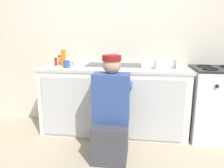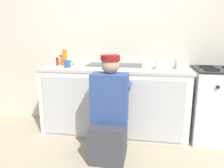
% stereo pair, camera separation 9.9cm
% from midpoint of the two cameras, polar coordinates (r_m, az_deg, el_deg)
% --- Properties ---
extents(ground_plane, '(12.00, 12.00, 0.00)m').
position_cam_midpoint_polar(ground_plane, '(2.85, -1.30, -14.52)').
color(ground_plane, tan).
extents(back_wall, '(6.00, 0.10, 2.50)m').
position_cam_midpoint_polar(back_wall, '(3.17, 0.42, 11.83)').
color(back_wall, beige).
rests_on(back_wall, ground_plane).
extents(counter_cabinet, '(1.89, 0.62, 0.86)m').
position_cam_midpoint_polar(counter_cabinet, '(2.95, -0.47, -4.51)').
color(counter_cabinet, white).
rests_on(counter_cabinet, ground_plane).
extents(countertop, '(1.93, 0.62, 0.03)m').
position_cam_midpoint_polar(countertop, '(2.86, -0.46, 4.06)').
color(countertop, beige).
rests_on(countertop, counter_cabinet).
extents(sink_double_basin, '(0.80, 0.44, 0.19)m').
position_cam_midpoint_polar(sink_double_basin, '(2.85, -0.46, 4.77)').
color(sink_double_basin, silver).
rests_on(sink_double_basin, countertop).
extents(stove_range, '(0.62, 0.62, 0.92)m').
position_cam_midpoint_polar(stove_range, '(3.06, 24.57, -4.55)').
color(stove_range, white).
rests_on(stove_range, ground_plane).
extents(plumber_person, '(0.42, 0.61, 1.10)m').
position_cam_midpoint_polar(plumber_person, '(2.35, -1.48, -8.46)').
color(plumber_person, '#3F3F47').
rests_on(plumber_person, ground_plane).
extents(soap_bottle_orange, '(0.06, 0.06, 0.25)m').
position_cam_midpoint_polar(soap_bottle_orange, '(3.03, -13.43, 6.70)').
color(soap_bottle_orange, orange).
rests_on(soap_bottle_orange, countertop).
extents(spice_bottle_red, '(0.04, 0.04, 0.10)m').
position_cam_midpoint_polar(spice_bottle_red, '(3.11, -15.33, 5.60)').
color(spice_bottle_red, red).
rests_on(spice_bottle_red, countertop).
extents(coffee_mug, '(0.13, 0.08, 0.09)m').
position_cam_midpoint_polar(coffee_mug, '(2.88, -12.70, 5.11)').
color(coffee_mug, '#335699').
rests_on(coffee_mug, countertop).
extents(dish_rack_tray, '(0.28, 0.22, 0.11)m').
position_cam_midpoint_polar(dish_rack_tray, '(2.79, 12.73, 4.37)').
color(dish_rack_tray, '#B2B7BC').
rests_on(dish_rack_tray, countertop).
extents(condiment_jar, '(0.07, 0.07, 0.13)m').
position_cam_midpoint_polar(condiment_jar, '(3.21, -14.18, 6.12)').
color(condiment_jar, '#DBB760').
rests_on(condiment_jar, countertop).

